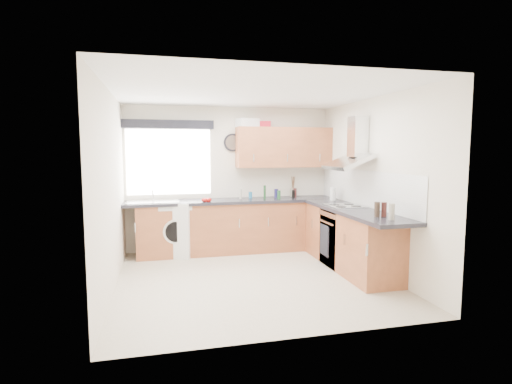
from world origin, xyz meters
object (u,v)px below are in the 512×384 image
object	(u,v)px
extractor_hood	(353,149)
oven	(344,238)
upper_cabinets	(284,147)
washing_machine	(175,228)

from	to	relation	value
extractor_hood	oven	bearing A→B (deg)	180.00
upper_cabinets	washing_machine	distance (m)	2.36
upper_cabinets	oven	bearing A→B (deg)	-67.46
washing_machine	upper_cabinets	bearing A→B (deg)	22.39
extractor_hood	washing_machine	world-z (taller)	extractor_hood
oven	washing_machine	xyz separation A→B (m)	(-2.48, 1.22, 0.03)
oven	extractor_hood	bearing A→B (deg)	-0.00
oven	washing_machine	size ratio (longest dim) A/B	0.94
extractor_hood	upper_cabinets	bearing A→B (deg)	116.13
oven	washing_machine	bearing A→B (deg)	153.82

